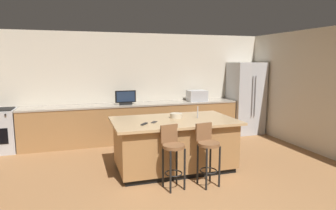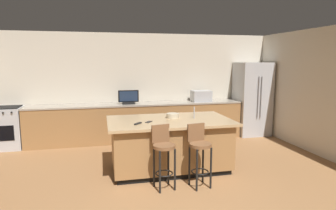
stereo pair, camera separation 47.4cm
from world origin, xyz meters
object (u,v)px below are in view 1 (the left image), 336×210
Objects in this scene: refrigerator at (246,98)px; fruit_bowl at (176,116)px; bar_stool_right at (208,149)px; cell_phone at (154,122)px; tv_monitor at (126,98)px; kitchen_island at (174,144)px; microwave at (197,96)px; tv_remote at (144,124)px; bar_stool_left at (173,151)px.

fruit_bowl is (-2.63, -1.84, 0.00)m from refrigerator.
bar_stool_right is at bearing -130.99° from refrigerator.
tv_monitor is at bearing 127.58° from cell_phone.
microwave reaches higher than kitchen_island.
tv_remote is (-3.32, -2.21, -0.03)m from refrigerator.
tv_remote is at bearing -130.08° from microwave.
tv_monitor is 2.87× the size of tv_remote.
cell_phone is (-0.12, 0.65, 0.33)m from bar_stool_left.
tv_monitor is at bearing 179.88° from refrigerator.
bar_stool_right is (-1.03, -2.87, -0.47)m from microwave.
microwave is at bearing 57.22° from kitchen_island.
bar_stool_left reaches higher than tv_remote.
microwave is 0.98× the size of tv_monitor.
microwave is 2.26m from fruit_bowl.
tv_monitor is 2.81m from bar_stool_left.
tv_monitor is 3.25× the size of cell_phone.
kitchen_island is 2.14m from tv_monitor.
fruit_bowl is at bearing 69.00° from tv_remote.
fruit_bowl is (0.09, 0.13, 0.49)m from kitchen_island.
tv_remote is (-0.60, -0.24, 0.46)m from kitchen_island.
refrigerator is 3.99× the size of microwave.
bar_stool_right reaches higher than kitchen_island.
tv_remote reaches higher than kitchen_island.
refrigerator is (2.71, 1.97, 0.49)m from kitchen_island.
bar_stool_left is at bearing -119.54° from microwave.
bar_stool_right is (0.82, -2.81, -0.49)m from tv_monitor.
bar_stool_right is 4.29× the size of fruit_bowl.
tv_monitor reaches higher than bar_stool_right.
bar_stool_left is (-1.59, -2.80, -0.48)m from microwave.
bar_stool_right is at bearing -78.92° from fruit_bowl.
microwave reaches higher than bar_stool_right.
cell_phone is at bearing -163.31° from kitchen_island.
bar_stool_left is (-3.00, -2.75, -0.37)m from refrigerator.
kitchen_island is 4.59× the size of microwave.
tv_monitor is (-1.86, -0.05, 0.01)m from microwave.
fruit_bowl is (-0.19, 0.97, 0.37)m from bar_stool_right.
kitchen_island is 1.15× the size of refrigerator.
microwave is 3.20× the size of cell_phone.
tv_remote is at bearing -151.83° from fruit_bowl.
cell_phone is at bearing -128.46° from microwave.
fruit_bowl reaches higher than kitchen_island.
tv_remote is at bearing -115.92° from cell_phone.
tv_monitor reaches higher than kitchen_island.
refrigerator reaches higher than tv_remote.
tv_monitor reaches higher than tv_remote.
cell_phone is at bearing 89.61° from bar_stool_left.
refrigerator is 3.75m from cell_phone.
bar_stool_right is 1.04m from cell_phone.
bar_stool_right is (0.28, -0.84, 0.13)m from kitchen_island.
bar_stool_left is 1.00× the size of bar_stool_right.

